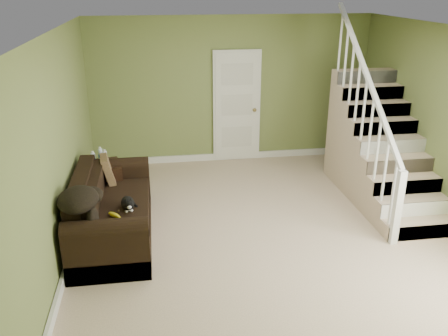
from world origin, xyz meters
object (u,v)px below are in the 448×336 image
object	(u,v)px
sofa	(110,214)
side_table	(103,184)
banana	(114,215)
cat	(128,204)

from	to	relation	value
sofa	side_table	world-z (taller)	side_table
side_table	banana	distance (m)	1.39
side_table	cat	bearing A→B (deg)	-69.91
side_table	cat	size ratio (longest dim) A/B	2.01
banana	sofa	bearing A→B (deg)	60.14
sofa	banana	size ratio (longest dim) A/B	10.26
sofa	cat	xyz separation A→B (m)	(0.25, -0.19, 0.22)
cat	banana	world-z (taller)	cat
cat	side_table	bearing A→B (deg)	101.53
side_table	sofa	bearing A→B (deg)	-79.89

